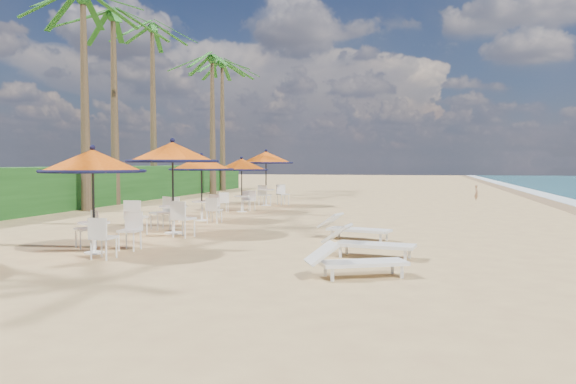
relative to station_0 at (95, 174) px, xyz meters
name	(u,v)px	position (x,y,z in m)	size (l,w,h in m)	color
ground	(318,263)	(4.97, -0.06, -1.74)	(160.00, 160.00, 0.00)	tan
scrub_hedge	(64,187)	(-8.53, 10.94, -0.84)	(3.00, 40.00, 1.80)	#194716
station_0	(95,174)	(0.00, 0.00, 0.00)	(2.28, 2.28, 2.38)	black
station_1	(171,164)	(0.13, 3.53, 0.22)	(2.57, 2.57, 2.68)	black
station_2	(201,171)	(-0.36, 6.99, -0.04)	(2.23, 2.27, 2.32)	black
station_3	(241,171)	(-0.15, 10.68, -0.10)	(2.15, 2.16, 2.25)	black
station_4	(267,163)	(-0.02, 14.08, 0.25)	(2.51, 2.51, 2.62)	black
lounger_near	(353,261)	(5.82, -1.32, -1.45)	(1.83, 1.24, 0.63)	white
lounger_mid	(365,242)	(5.82, 0.82, -1.42)	(1.99, 0.89, 0.69)	white
lounger_far	(352,228)	(5.21, 3.47, -1.43)	(1.96, 1.06, 0.67)	white
palm_3	(83,11)	(-6.45, 9.51, 6.38)	(5.00, 5.00, 8.90)	brown
palm_4	(113,27)	(-7.16, 12.97, 6.57)	(5.00, 5.00, 9.10)	brown
palm_5	(152,38)	(-8.33, 19.22, 7.45)	(5.00, 5.00, 10.04)	brown
palm_6	(212,67)	(-6.01, 22.73, 6.27)	(5.00, 5.00, 8.79)	brown
palm_7	(222,72)	(-6.83, 26.80, 6.65)	(5.00, 5.00, 9.19)	brown
person	(476,192)	(9.77, 19.97, -1.30)	(0.32, 0.21, 0.88)	#966C4C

